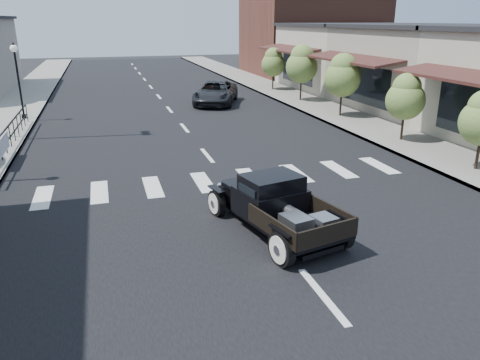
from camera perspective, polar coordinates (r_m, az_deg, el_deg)
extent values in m
plane|color=black|center=(11.63, 3.55, -6.24)|extent=(120.00, 120.00, 0.00)
cube|color=black|center=(25.62, -7.94, 7.69)|extent=(14.00, 80.00, 0.02)
cube|color=gray|center=(25.81, -27.03, 6.03)|extent=(3.00, 80.00, 0.15)
cube|color=gray|center=(28.11, 9.63, 8.73)|extent=(3.00, 80.00, 0.15)
cube|color=#ABA18F|center=(29.63, 23.29, 12.27)|extent=(10.00, 9.00, 4.50)
cube|color=beige|center=(37.02, 14.38, 14.24)|extent=(10.00, 9.00, 4.50)
cube|color=brown|center=(46.06, 8.59, 16.98)|extent=(11.00, 10.00, 7.00)
imported|color=black|center=(29.13, -2.98, 10.54)|extent=(3.96, 5.42, 1.37)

